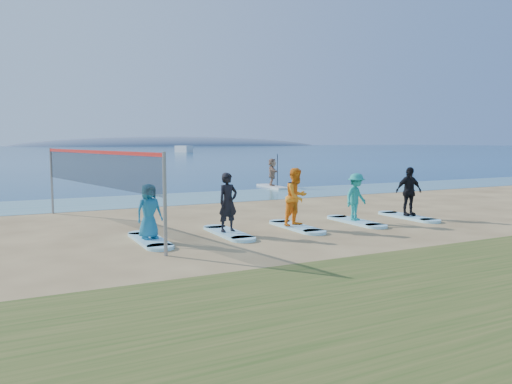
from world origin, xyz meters
name	(u,v)px	position (x,y,z in m)	size (l,w,h in m)	color
ground	(305,234)	(0.00, 0.00, 0.00)	(600.00, 600.00, 0.00)	tan
shallow_water	(188,198)	(0.00, 10.50, 0.01)	(600.00, 600.00, 0.00)	teal
ocean	(30,150)	(0.00, 160.00, 0.01)	(600.00, 600.00, 0.00)	navy
island_ridge	(179,146)	(95.00, 300.00, 0.00)	(220.00, 56.00, 18.00)	slate
volleyball_net	(95,169)	(-5.43, 3.51, 1.90)	(1.86, 8.91, 2.50)	gray
paddleboard	(272,187)	(6.31, 13.54, 0.06)	(0.70, 3.00, 0.12)	silver
paddleboarder	(272,172)	(6.31, 13.54, 0.93)	(1.50, 0.48, 1.62)	tan
boat_offshore_b	(184,152)	(33.26, 109.20, 0.00)	(2.06, 5.22, 1.69)	silver
surfboard_0	(150,240)	(-4.45, 0.93, 0.04)	(0.70, 2.20, 0.09)	#A4E9FF
student_0	(149,211)	(-4.45, 0.93, 0.84)	(0.74, 0.48, 1.51)	teal
surfboard_1	(228,233)	(-2.10, 0.93, 0.04)	(0.70, 2.20, 0.09)	#A4E9FF
student_1	(228,202)	(-2.10, 0.93, 0.96)	(0.63, 0.42, 1.74)	black
surfboard_2	(296,227)	(0.25, 0.93, 0.04)	(0.70, 2.20, 0.09)	#A4E9FF
student_2	(296,197)	(0.25, 0.93, 1.00)	(0.89, 0.69, 1.82)	orange
surfboard_3	(356,221)	(2.60, 0.93, 0.04)	(0.70, 2.20, 0.09)	#A4E9FF
student_3	(356,197)	(2.60, 0.93, 0.88)	(1.03, 0.59, 1.59)	teal
surfboard_4	(408,217)	(4.95, 0.93, 0.04)	(0.70, 2.20, 0.09)	#A4E9FF
student_4	(409,191)	(4.95, 0.93, 0.96)	(1.02, 0.43, 1.75)	black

